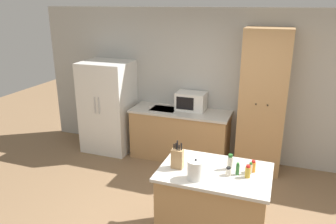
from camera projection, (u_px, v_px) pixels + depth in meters
wall_back at (231, 87)px, 5.58m from camera, size 7.20×0.06×2.60m
refrigerator at (108, 106)px, 6.07m from camera, size 0.87×0.76×1.67m
back_counter at (180, 134)px, 5.81m from camera, size 1.73×0.65×0.89m
pantry_cabinet at (263, 103)px, 5.19m from camera, size 0.71×0.55×2.32m
kitchen_island at (213, 208)px, 3.68m from camera, size 1.19×0.81×0.95m
microwave at (191, 101)px, 5.67m from camera, size 0.50×0.35×0.31m
knife_block at (177, 158)px, 3.55m from camera, size 0.13×0.08×0.33m
spice_bottle_tall_dark at (248, 172)px, 3.37m from camera, size 0.06×0.06×0.14m
spice_bottle_short_red at (228, 171)px, 3.42m from camera, size 0.06×0.06×0.09m
spice_bottle_amber_oil at (238, 169)px, 3.43m from camera, size 0.04×0.04×0.14m
spice_bottle_green_herb at (230, 162)px, 3.54m from camera, size 0.06×0.06×0.18m
spice_bottle_pale_salt at (253, 166)px, 3.49m from camera, size 0.05×0.05×0.13m
spice_bottle_orange_cap at (250, 168)px, 3.44m from camera, size 0.04×0.04×0.13m
kettle at (196, 170)px, 3.33m from camera, size 0.17×0.17×0.23m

